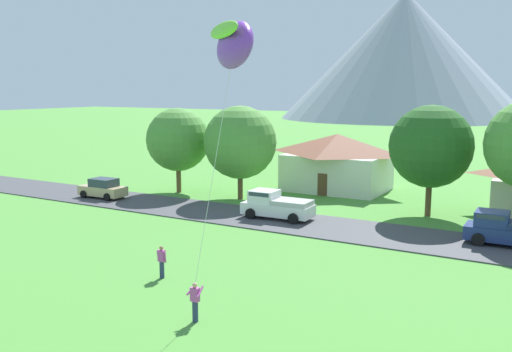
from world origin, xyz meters
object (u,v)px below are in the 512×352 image
at_px(tree_center, 240,142).
at_px(parked_car_tan_mid_west, 103,189).
at_px(tree_near_left, 178,140).
at_px(kite_flyer_with_kite, 233,47).
at_px(pickup_truck_white_west_side, 276,205).
at_px(pickup_truck_navy_east_side, 508,229).
at_px(watcher_person, 162,261).
at_px(house_leftmost, 337,161).
at_px(tree_right_of_center, 431,146).

height_order(tree_center, parked_car_tan_mid_west, tree_center).
xyz_separation_m(tree_center, parked_car_tan_mid_west, (-10.47, -5.71, -4.04)).
height_order(tree_near_left, kite_flyer_with_kite, kite_flyer_with_kite).
xyz_separation_m(pickup_truck_white_west_side, kite_flyer_with_kite, (5.46, -14.37, 10.20)).
bearing_deg(tree_center, parked_car_tan_mid_west, -151.38).
height_order(tree_near_left, pickup_truck_navy_east_side, tree_near_left).
xyz_separation_m(tree_near_left, tree_center, (6.56, 0.12, 0.06)).
distance_m(tree_center, watcher_person, 20.94).
relative_size(tree_near_left, tree_center, 0.96).
bearing_deg(tree_center, watcher_person, -69.51).
bearing_deg(pickup_truck_white_west_side, pickup_truck_navy_east_side, 2.74).
distance_m(tree_near_left, pickup_truck_navy_east_side, 28.79).
xyz_separation_m(house_leftmost, tree_right_of_center, (9.98, -6.60, 2.50)).
height_order(parked_car_tan_mid_west, pickup_truck_navy_east_side, pickup_truck_navy_east_side).
xyz_separation_m(pickup_truck_white_west_side, pickup_truck_navy_east_side, (15.51, 0.74, 0.00)).
bearing_deg(pickup_truck_white_west_side, tree_center, 140.67).
bearing_deg(house_leftmost, pickup_truck_white_west_side, -87.38).
bearing_deg(parked_car_tan_mid_west, tree_center, 28.62).
bearing_deg(watcher_person, pickup_truck_white_west_side, 94.12).
distance_m(house_leftmost, tree_near_left, 14.85).
xyz_separation_m(kite_flyer_with_kite, watcher_person, (-4.44, 0.18, -10.38)).
relative_size(house_leftmost, tree_center, 1.20).
bearing_deg(kite_flyer_with_kite, tree_near_left, 133.29).
distance_m(tree_right_of_center, parked_car_tan_mid_west, 27.36).
bearing_deg(pickup_truck_navy_east_side, kite_flyer_with_kite, -123.62).
distance_m(parked_car_tan_mid_west, kite_flyer_with_kite, 28.01).
bearing_deg(pickup_truck_navy_east_side, watcher_person, -134.12).
bearing_deg(kite_flyer_with_kite, tree_right_of_center, 79.47).
bearing_deg(pickup_truck_white_west_side, tree_right_of_center, 35.39).
bearing_deg(watcher_person, parked_car_tan_mid_west, 142.53).
bearing_deg(pickup_truck_navy_east_side, tree_near_left, 171.55).
xyz_separation_m(house_leftmost, watcher_person, (1.63, -27.45, -1.85)).
height_order(tree_center, watcher_person, tree_center).
relative_size(tree_near_left, kite_flyer_with_kite, 0.62).
relative_size(parked_car_tan_mid_west, pickup_truck_white_west_side, 0.81).
xyz_separation_m(tree_right_of_center, kite_flyer_with_kite, (-3.91, -21.03, 6.03)).
xyz_separation_m(tree_center, pickup_truck_navy_east_side, (21.68, -4.31, -3.85)).
height_order(tree_right_of_center, pickup_truck_navy_east_side, tree_right_of_center).
height_order(tree_near_left, tree_right_of_center, tree_right_of_center).
relative_size(tree_right_of_center, pickup_truck_navy_east_side, 1.59).
bearing_deg(pickup_truck_navy_east_side, pickup_truck_white_west_side, -177.26).
bearing_deg(tree_right_of_center, watcher_person, -111.82).
relative_size(pickup_truck_white_west_side, pickup_truck_navy_east_side, 1.01).
distance_m(tree_near_left, kite_flyer_with_kite, 27.29).
bearing_deg(tree_right_of_center, house_leftmost, 146.53).
xyz_separation_m(house_leftmost, pickup_truck_navy_east_side, (16.11, -12.51, -1.67)).
bearing_deg(tree_near_left, tree_center, 1.04).
relative_size(pickup_truck_navy_east_side, watcher_person, 3.13).
distance_m(tree_right_of_center, pickup_truck_navy_east_side, 9.49).
bearing_deg(pickup_truck_navy_east_side, tree_center, 168.75).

